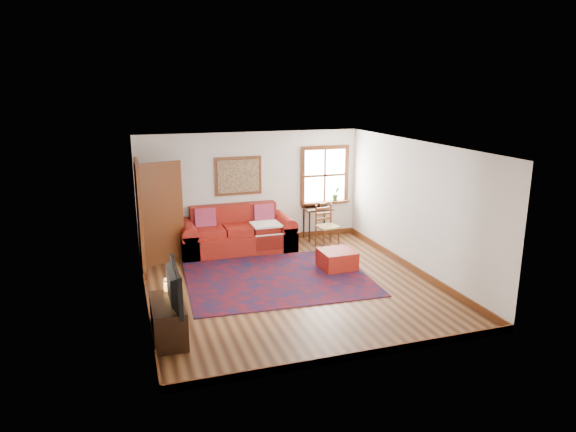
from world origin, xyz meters
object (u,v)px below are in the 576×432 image
object	(u,v)px
red_leather_sofa	(237,236)
ladder_back_chair	(326,224)
red_ottoman	(337,260)
media_cabinet	(168,320)
side_table	(317,213)

from	to	relation	value
red_leather_sofa	ladder_back_chair	distance (m)	1.97
red_leather_sofa	red_ottoman	size ratio (longest dim) A/B	3.80
ladder_back_chair	red_ottoman	bearing A→B (deg)	-103.57
media_cabinet	red_leather_sofa	bearing A→B (deg)	63.64
red_leather_sofa	side_table	size ratio (longest dim) A/B	3.29
red_ottoman	media_cabinet	bearing A→B (deg)	-152.34
ladder_back_chair	media_cabinet	xyz separation A→B (m)	(-3.73, -3.28, -0.23)
red_ottoman	media_cabinet	xyz separation A→B (m)	(-3.40, -1.89, 0.09)
ladder_back_chair	media_cabinet	distance (m)	4.97
side_table	ladder_back_chair	distance (m)	0.63
side_table	media_cabinet	bearing A→B (deg)	-134.04
side_table	media_cabinet	world-z (taller)	side_table
side_table	media_cabinet	xyz separation A→B (m)	(-3.76, -3.89, -0.35)
side_table	ladder_back_chair	size ratio (longest dim) A/B	0.80
red_ottoman	media_cabinet	size ratio (longest dim) A/B	0.65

